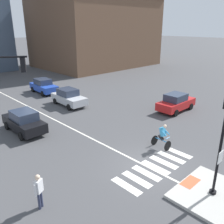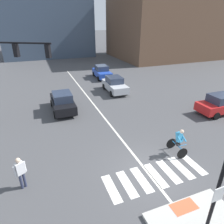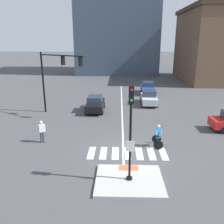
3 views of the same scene
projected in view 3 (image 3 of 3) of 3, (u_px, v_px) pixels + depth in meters
ground_plane at (127, 152)px, 15.78m from camera, size 300.00×300.00×0.00m
traffic_island at (129, 180)px, 12.40m from camera, size 3.53×2.98×0.15m
tactile_pad_front at (128, 168)px, 13.47m from camera, size 1.10×0.60×0.01m
signal_pole at (131, 126)px, 11.50m from camera, size 0.44×0.38×4.97m
crosswalk_stripe_a at (91, 153)px, 15.61m from camera, size 0.44×1.80×0.01m
crosswalk_stripe_b at (103, 153)px, 15.58m from camera, size 0.44×1.80×0.01m
crosswalk_stripe_c at (115, 153)px, 15.56m from camera, size 0.44×1.80×0.01m
crosswalk_stripe_d at (127, 153)px, 15.54m from camera, size 0.44×1.80×0.01m
crosswalk_stripe_e at (139, 153)px, 15.51m from camera, size 0.44×1.80×0.01m
crosswalk_stripe_f at (151, 154)px, 15.49m from camera, size 0.44×1.80×0.01m
crosswalk_stripe_g at (163, 154)px, 15.47m from camera, size 0.44×1.80×0.01m
lane_centre_line at (122, 110)px, 25.35m from camera, size 0.14×28.00×0.01m
traffic_light_mast at (55, 72)px, 22.48m from camera, size 4.67×2.90×6.09m
building_corner_right at (117, 22)px, 53.12m from camera, size 18.07×15.54×22.20m
car_blue_eastbound_distant at (148, 88)px, 33.00m from camera, size 1.97×4.17×1.64m
car_silver_eastbound_far at (149, 97)px, 27.33m from camera, size 1.95×4.15×1.64m
car_black_westbound_far at (95, 104)px, 24.64m from camera, size 1.86×4.11×1.64m
cyclist at (158, 135)px, 16.27m from camera, size 0.70×1.11×1.68m
pedestrian_at_curb_left at (41, 130)px, 16.93m from camera, size 0.49×0.37×1.67m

